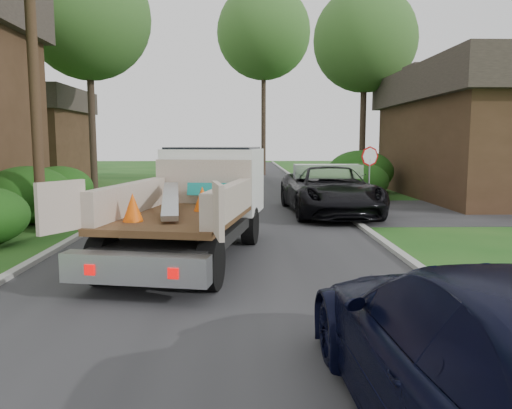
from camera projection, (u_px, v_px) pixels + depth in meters
The scene contains 18 objects.
ground at pixel (220, 276), 9.92m from camera, with size 120.00×120.00×0.00m, color #184D16.
road at pixel (232, 208), 19.84m from camera, with size 8.00×90.00×0.02m, color #28282B.
curb_left at pixel (129, 207), 19.74m from camera, with size 0.20×90.00×0.12m, color #9E9E99.
curb_right at pixel (335, 207), 19.92m from camera, with size 0.20×90.00×0.12m, color #9E9E99.
stop_sign at pixel (369, 165), 18.74m from camera, with size 0.71×0.32×2.48m.
utility_pole at pixel (33, 52), 14.09m from camera, with size 2.42×1.25×10.00m.
house_left_far at pixel (20, 135), 31.05m from camera, with size 7.56×7.56×6.00m.
house_right at pixel (507, 131), 23.70m from camera, with size 9.72×12.96×6.20m.
hedge_left_b at pixel (28, 195), 16.10m from camera, with size 2.86×2.86×1.87m, color #153C0D.
hedge_left_c at pixel (59, 188), 19.57m from camera, with size 2.60×2.60×1.70m, color #153C0D.
hedge_right_a at pixel (360, 181), 22.84m from camera, with size 2.60×2.60×1.70m, color #153C0D.
hedge_right_b at pixel (360, 172), 25.80m from camera, with size 3.38×3.38×2.21m, color #153C0D.
tree_left_far at pixel (88, 17), 25.49m from camera, with size 6.40×6.40×12.20m.
tree_right_far at pixel (365, 40), 28.86m from camera, with size 6.00×6.00×11.50m.
tree_center_far at pixel (264, 33), 38.35m from camera, with size 7.20×7.20×14.60m.
flatbed_truck at pixel (202, 195), 12.04m from camera, with size 3.89×6.99×2.51m.
black_pickup at pixel (329, 190), 18.21m from camera, with size 2.94×6.38×1.77m, color black.
navy_suv at pixel (497, 361), 4.15m from camera, with size 2.32×5.71×1.66m, color black.
Camera 1 is at (0.50, -9.68, 2.64)m, focal length 35.00 mm.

